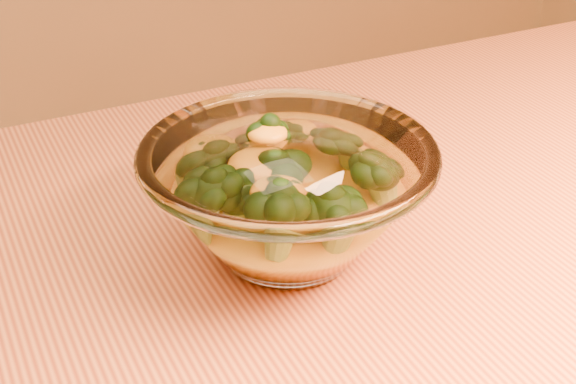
{
  "coord_description": "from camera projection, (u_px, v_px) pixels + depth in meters",
  "views": [
    {
      "loc": [
        -0.21,
        -0.29,
        1.06
      ],
      "look_at": [
        -0.01,
        0.11,
        0.8
      ],
      "focal_mm": 50.0,
      "sensor_mm": 36.0,
      "label": 1
    }
  ],
  "objects": [
    {
      "name": "glass_bowl",
      "position": [
        288.0,
        198.0,
        0.52
      ],
      "size": [
        0.19,
        0.19,
        0.09
      ],
      "color": "white",
      "rests_on": "table"
    },
    {
      "name": "broccoli_heap",
      "position": [
        278.0,
        186.0,
        0.52
      ],
      "size": [
        0.13,
        0.12,
        0.06
      ],
      "color": "black",
      "rests_on": "cheese_sauce"
    },
    {
      "name": "cheese_sauce",
      "position": [
        288.0,
        221.0,
        0.53
      ],
      "size": [
        0.11,
        0.11,
        0.03
      ],
      "primitive_type": "ellipsoid",
      "color": "orange",
      "rests_on": "glass_bowl"
    }
  ]
}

